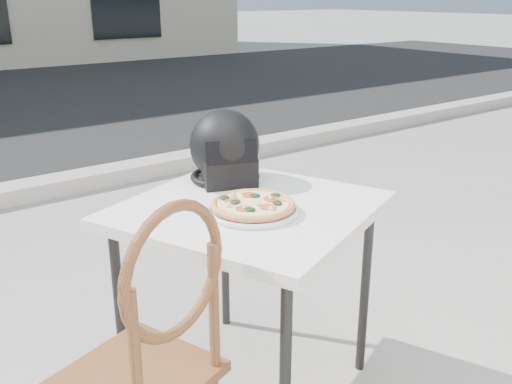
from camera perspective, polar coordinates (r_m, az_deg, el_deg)
cafe_table_main at (r=2.00m, az=-0.75°, el=-3.08°), size 1.04×1.04×0.76m
plate at (r=1.90m, az=-0.30°, el=-1.85°), size 0.39×0.39×0.02m
pizza at (r=1.89m, az=-0.30°, el=-1.24°), size 0.37×0.37×0.03m
helmet at (r=2.20m, az=-3.11°, el=4.23°), size 0.35×0.36×0.28m
cafe_chair_main at (r=1.61m, az=-10.17°, el=-15.04°), size 0.48×0.48×0.98m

